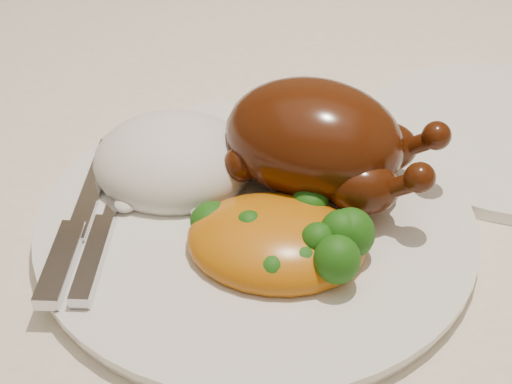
# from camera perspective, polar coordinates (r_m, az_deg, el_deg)

# --- Properties ---
(dining_table) EXTENTS (1.60, 0.90, 0.76)m
(dining_table) POSITION_cam_1_polar(r_m,az_deg,el_deg) (0.66, -7.47, -4.82)
(dining_table) COLOR brown
(dining_table) RESTS_ON floor
(tablecloth) EXTENTS (1.73, 1.03, 0.18)m
(tablecloth) POSITION_cam_1_polar(r_m,az_deg,el_deg) (0.61, -8.02, 0.23)
(tablecloth) COLOR beige
(tablecloth) RESTS_ON dining_table
(dinner_plate) EXTENTS (0.41, 0.41, 0.01)m
(dinner_plate) POSITION_cam_1_polar(r_m,az_deg,el_deg) (0.52, 0.00, -2.32)
(dinner_plate) COLOR white
(dinner_plate) RESTS_ON tablecloth
(side_plate) EXTENTS (0.26, 0.26, 0.01)m
(side_plate) POSITION_cam_1_polar(r_m,az_deg,el_deg) (0.65, 19.28, 4.40)
(side_plate) COLOR white
(side_plate) RESTS_ON tablecloth
(roast_chicken) EXTENTS (0.18, 0.14, 0.08)m
(roast_chicken) POSITION_cam_1_polar(r_m,az_deg,el_deg) (0.52, 5.02, 4.10)
(roast_chicken) COLOR #4A1D08
(roast_chicken) RESTS_ON dinner_plate
(rice_mound) EXTENTS (0.12, 0.11, 0.06)m
(rice_mound) POSITION_cam_1_polar(r_m,az_deg,el_deg) (0.55, -6.59, 2.44)
(rice_mound) COLOR white
(rice_mound) RESTS_ON dinner_plate
(mac_and_cheese) EXTENTS (0.13, 0.10, 0.05)m
(mac_and_cheese) POSITION_cam_1_polar(r_m,az_deg,el_deg) (0.47, 2.63, -3.85)
(mac_and_cheese) COLOR orange
(mac_and_cheese) RESTS_ON dinner_plate
(cutlery) EXTENTS (0.04, 0.18, 0.01)m
(cutlery) POSITION_cam_1_polar(r_m,az_deg,el_deg) (0.50, -13.43, -3.34)
(cutlery) COLOR silver
(cutlery) RESTS_ON dinner_plate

